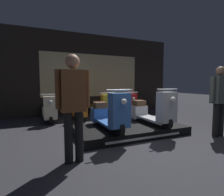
{
  "coord_description": "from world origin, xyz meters",
  "views": [
    {
      "loc": [
        -2.13,
        -2.72,
        1.23
      ],
      "look_at": [
        -0.02,
        2.12,
        0.78
      ],
      "focal_mm": 28.0,
      "sensor_mm": 36.0,
      "label": 1
    }
  ],
  "objects_px": {
    "scooter_display_left": "(109,114)",
    "person_left_browsing": "(73,101)",
    "scooter_backrow_1": "(77,109)",
    "scooter_backrow_2": "(102,107)",
    "scooter_backrow_0": "(49,110)",
    "scooter_backrow_3": "(124,106)",
    "scooter_display_right": "(152,110)",
    "person_right_browsing": "(220,96)",
    "street_bollard": "(219,112)"
  },
  "relations": [
    {
      "from": "scooter_display_right",
      "to": "scooter_backrow_3",
      "type": "xyz_separation_m",
      "value": [
        0.47,
        2.41,
        -0.2
      ]
    },
    {
      "from": "scooter_display_right",
      "to": "street_bollard",
      "type": "bearing_deg",
      "value": -7.2
    },
    {
      "from": "scooter_backrow_1",
      "to": "scooter_backrow_0",
      "type": "bearing_deg",
      "value": 180.0
    },
    {
      "from": "scooter_backrow_2",
      "to": "person_right_browsing",
      "type": "distance_m",
      "value": 3.75
    },
    {
      "from": "scooter_backrow_1",
      "to": "scooter_backrow_2",
      "type": "xyz_separation_m",
      "value": [
        0.92,
        0.0,
        0.0
      ]
    },
    {
      "from": "person_left_browsing",
      "to": "person_right_browsing",
      "type": "height_order",
      "value": "person_left_browsing"
    },
    {
      "from": "scooter_backrow_0",
      "to": "scooter_display_left",
      "type": "bearing_deg",
      "value": -65.25
    },
    {
      "from": "scooter_display_right",
      "to": "scooter_backrow_1",
      "type": "bearing_deg",
      "value": 119.56
    },
    {
      "from": "scooter_backrow_2",
      "to": "person_right_browsing",
      "type": "bearing_deg",
      "value": -63.88
    },
    {
      "from": "street_bollard",
      "to": "person_right_browsing",
      "type": "bearing_deg",
      "value": -145.31
    },
    {
      "from": "street_bollard",
      "to": "scooter_backrow_1",
      "type": "bearing_deg",
      "value": 142.39
    },
    {
      "from": "scooter_backrow_1",
      "to": "scooter_display_right",
      "type": "bearing_deg",
      "value": -60.44
    },
    {
      "from": "person_left_browsing",
      "to": "street_bollard",
      "type": "xyz_separation_m",
      "value": [
        4.26,
        0.65,
        -0.54
      ]
    },
    {
      "from": "person_left_browsing",
      "to": "scooter_backrow_2",
      "type": "bearing_deg",
      "value": 62.98
    },
    {
      "from": "person_right_browsing",
      "to": "street_bollard",
      "type": "relative_size",
      "value": 1.95
    },
    {
      "from": "scooter_backrow_1",
      "to": "scooter_backrow_3",
      "type": "xyz_separation_m",
      "value": [
        1.84,
        0.0,
        0.0
      ]
    },
    {
      "from": "scooter_display_right",
      "to": "scooter_backrow_3",
      "type": "distance_m",
      "value": 2.47
    },
    {
      "from": "scooter_backrow_3",
      "to": "scooter_display_right",
      "type": "bearing_deg",
      "value": -100.92
    },
    {
      "from": "scooter_display_left",
      "to": "scooter_backrow_3",
      "type": "xyz_separation_m",
      "value": [
        1.64,
        2.41,
        -0.2
      ]
    },
    {
      "from": "scooter_backrow_1",
      "to": "scooter_backrow_3",
      "type": "relative_size",
      "value": 1.0
    },
    {
      "from": "scooter_backrow_0",
      "to": "scooter_display_right",
      "type": "bearing_deg",
      "value": -46.56
    },
    {
      "from": "scooter_backrow_3",
      "to": "person_left_browsing",
      "type": "distance_m",
      "value": 4.27
    },
    {
      "from": "scooter_display_right",
      "to": "scooter_backrow_3",
      "type": "height_order",
      "value": "scooter_display_right"
    },
    {
      "from": "person_left_browsing",
      "to": "scooter_backrow_3",
      "type": "bearing_deg",
      "value": 51.84
    },
    {
      "from": "scooter_backrow_2",
      "to": "person_right_browsing",
      "type": "height_order",
      "value": "person_right_browsing"
    },
    {
      "from": "person_right_browsing",
      "to": "street_bollard",
      "type": "distance_m",
      "value": 1.25
    },
    {
      "from": "person_right_browsing",
      "to": "street_bollard",
      "type": "xyz_separation_m",
      "value": [
        0.93,
        0.65,
        -0.52
      ]
    },
    {
      "from": "scooter_backrow_2",
      "to": "street_bollard",
      "type": "relative_size",
      "value": 1.89
    },
    {
      "from": "scooter_backrow_3",
      "to": "person_left_browsing",
      "type": "relative_size",
      "value": 0.94
    },
    {
      "from": "scooter_backrow_2",
      "to": "street_bollard",
      "type": "distance_m",
      "value": 3.71
    },
    {
      "from": "scooter_backrow_1",
      "to": "street_bollard",
      "type": "relative_size",
      "value": 1.89
    },
    {
      "from": "scooter_display_right",
      "to": "scooter_backrow_1",
      "type": "relative_size",
      "value": 1.0
    },
    {
      "from": "scooter_display_right",
      "to": "scooter_backrow_1",
      "type": "xyz_separation_m",
      "value": [
        -1.37,
        2.41,
        -0.2
      ]
    },
    {
      "from": "scooter_backrow_0",
      "to": "person_left_browsing",
      "type": "relative_size",
      "value": 0.94
    },
    {
      "from": "scooter_backrow_0",
      "to": "street_bollard",
      "type": "relative_size",
      "value": 1.89
    },
    {
      "from": "scooter_display_right",
      "to": "scooter_backrow_2",
      "type": "xyz_separation_m",
      "value": [
        -0.45,
        2.41,
        -0.2
      ]
    },
    {
      "from": "scooter_backrow_1",
      "to": "person_left_browsing",
      "type": "distance_m",
      "value": 3.47
    },
    {
      "from": "scooter_display_left",
      "to": "person_right_browsing",
      "type": "distance_m",
      "value": 2.55
    },
    {
      "from": "scooter_backrow_1",
      "to": "person_right_browsing",
      "type": "distance_m",
      "value": 4.23
    },
    {
      "from": "scooter_display_left",
      "to": "scooter_backrow_2",
      "type": "xyz_separation_m",
      "value": [
        0.72,
        2.41,
        -0.2
      ]
    },
    {
      "from": "person_left_browsing",
      "to": "street_bollard",
      "type": "relative_size",
      "value": 2.01
    },
    {
      "from": "scooter_backrow_3",
      "to": "person_left_browsing",
      "type": "height_order",
      "value": "person_left_browsing"
    },
    {
      "from": "scooter_display_left",
      "to": "scooter_backrow_2",
      "type": "distance_m",
      "value": 2.53
    },
    {
      "from": "scooter_backrow_1",
      "to": "street_bollard",
      "type": "xyz_separation_m",
      "value": [
        3.48,
        -2.68,
        0.06
      ]
    },
    {
      "from": "scooter_display_right",
      "to": "person_right_browsing",
      "type": "bearing_deg",
      "value": -37.71
    },
    {
      "from": "street_bollard",
      "to": "scooter_backrow_2",
      "type": "bearing_deg",
      "value": 133.7
    },
    {
      "from": "scooter_backrow_2",
      "to": "scooter_backrow_3",
      "type": "height_order",
      "value": "same"
    },
    {
      "from": "scooter_backrow_3",
      "to": "street_bollard",
      "type": "bearing_deg",
      "value": -58.47
    },
    {
      "from": "scooter_display_left",
      "to": "person_left_browsing",
      "type": "distance_m",
      "value": 1.39
    },
    {
      "from": "scooter_backrow_2",
      "to": "scooter_backrow_3",
      "type": "xyz_separation_m",
      "value": [
        0.92,
        0.0,
        0.0
      ]
    }
  ]
}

